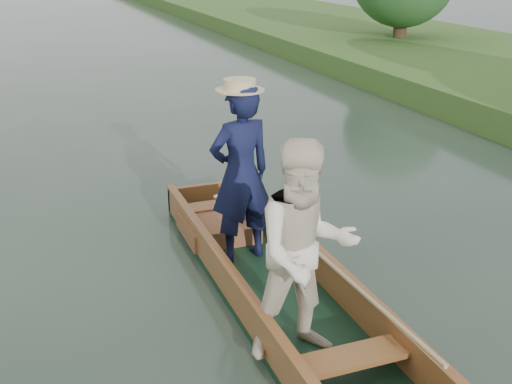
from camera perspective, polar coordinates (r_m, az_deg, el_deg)
name	(u,v)px	position (r m, az deg, el deg)	size (l,w,h in m)	color
ground	(276,296)	(6.81, 1.81, -9.20)	(120.00, 120.00, 0.00)	#283D30
punt	(273,237)	(6.26, 1.54, -3.99)	(1.26, 5.00, 2.12)	black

